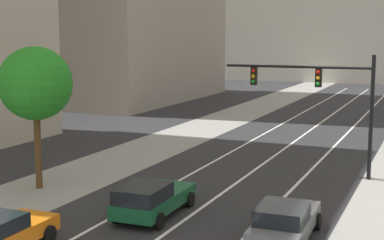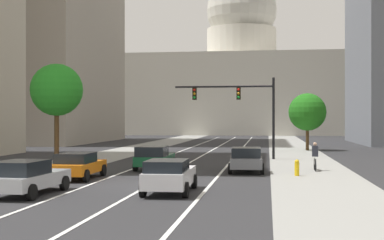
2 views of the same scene
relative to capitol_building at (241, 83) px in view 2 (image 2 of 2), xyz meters
name	(u,v)px [view 2 (image 2 of 2)]	position (x,y,z in m)	size (l,w,h in m)	color
ground_plane	(221,145)	(0.00, -51.59, -10.92)	(400.00, 400.00, 0.00)	#2B2B2D
sidewalk_left	(145,147)	(-8.12, -56.59, -10.91)	(4.87, 130.00, 0.01)	gray
sidewalk_right	(292,148)	(8.12, -56.59, -10.91)	(4.87, 130.00, 0.01)	gray
lane_stripe_left	(177,153)	(-2.84, -66.59, -10.91)	(0.16, 90.00, 0.01)	white
lane_stripe_center	(207,153)	(0.00, -66.59, -10.91)	(0.16, 90.00, 0.01)	white
lane_stripe_right	(238,153)	(2.84, -66.59, -10.91)	(0.16, 90.00, 0.01)	white
capitol_building	(241,83)	(0.00, 0.00, 0.00)	(49.82, 26.96, 34.93)	beige
car_gray	(246,159)	(4.27, -84.16, -10.16)	(2.16, 4.73, 1.47)	slate
car_silver	(27,177)	(-4.27, -95.32, -10.16)	(2.17, 4.60, 1.45)	#B2B5BA
car_green	(154,157)	(-1.41, -83.49, -10.15)	(2.17, 4.64, 1.48)	#14512D
car_orange	(78,165)	(-4.26, -89.23, -10.19)	(2.02, 4.39, 1.39)	orange
car_white	(169,175)	(1.42, -93.91, -10.15)	(2.01, 4.42, 1.45)	silver
traffic_signal_mast	(241,102)	(3.48, -73.60, -6.44)	(7.86, 0.39, 6.37)	black
fire_hydrant	(297,168)	(7.13, -86.07, -10.45)	(0.26, 0.35, 0.91)	yellow
cyclist	(315,157)	(8.38, -82.80, -10.07)	(0.37, 1.70, 1.72)	black
street_tree_mid_right	(307,112)	(9.48, -60.91, -7.09)	(3.76, 3.76, 5.73)	#51381E
street_tree_mid_left	(57,90)	(-8.45, -81.68, -5.86)	(3.50, 3.50, 6.84)	#51381E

